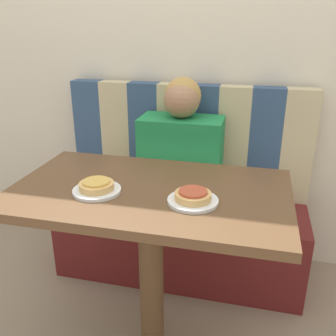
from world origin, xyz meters
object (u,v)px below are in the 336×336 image
object	(u,v)px
person	(181,149)
pizza_right	(193,195)
plate_right	(193,201)
plate_left	(97,191)
pizza_left	(97,185)

from	to	relation	value
person	pizza_right	size ratio (longest dim) A/B	5.34
person	plate_right	world-z (taller)	person
plate_left	plate_right	distance (m)	0.35
plate_right	plate_left	bearing A→B (deg)	180.00
plate_left	pizza_right	bearing A→B (deg)	0.00
pizza_right	person	bearing A→B (deg)	104.99
pizza_right	pizza_left	bearing A→B (deg)	180.00
person	plate_left	distance (m)	0.69
person	plate_right	bearing A→B (deg)	-75.01
plate_left	plate_right	bearing A→B (deg)	0.00
person	plate_left	xyz separation A→B (m)	(-0.18, -0.66, 0.05)
plate_left	pizza_left	xyz separation A→B (m)	(0.00, 0.00, 0.02)
plate_left	pizza_right	distance (m)	0.35
plate_right	pizza_left	size ratio (longest dim) A/B	1.39
person	plate_left	size ratio (longest dim) A/B	3.84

